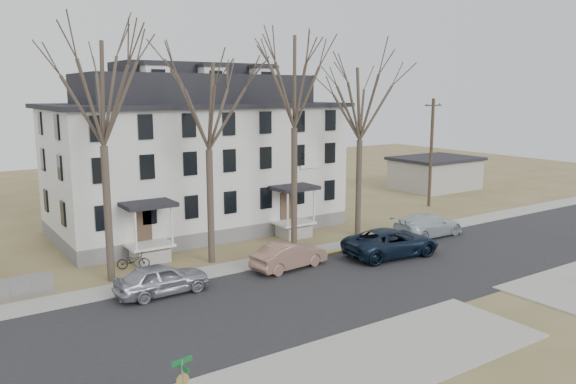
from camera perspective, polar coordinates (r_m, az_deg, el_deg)
ground at (r=29.28m, az=10.10°, el=-10.10°), size 120.00×120.00×0.00m
main_road at (r=30.65m, az=7.47°, el=-9.09°), size 120.00×10.00×0.04m
far_sidewalk at (r=35.13m, az=0.95°, el=-6.48°), size 120.00×2.00×0.08m
near_sidewalk_left at (r=21.01m, az=3.50°, el=-18.46°), size 20.00×5.00×0.08m
yellow_curb at (r=37.46m, az=8.06°, el=-5.52°), size 14.00×0.25×0.06m
boarding_house at (r=41.60m, az=-9.21°, el=3.56°), size 20.80×12.36×12.05m
distant_building at (r=60.74m, az=14.71°, el=1.88°), size 8.50×6.50×3.35m
tree_far_left at (r=30.53m, az=-18.52°, el=10.18°), size 8.40×8.40×13.72m
tree_mid_left at (r=32.68m, az=-8.15°, el=9.26°), size 7.80×7.80×12.74m
tree_center at (r=35.73m, az=0.66°, el=11.80°), size 9.00×9.00×14.70m
tree_mid_right at (r=39.11m, az=7.39°, el=9.40°), size 7.80×7.80×12.74m
utility_pole_far at (r=50.83m, az=14.34°, el=4.02°), size 2.00×0.28×9.50m
car_silver at (r=29.07m, az=-12.67°, el=-8.67°), size 4.73×1.98×1.60m
car_tan at (r=32.37m, az=0.11°, el=-6.52°), size 4.81×2.14×1.53m
car_navy at (r=35.33m, az=10.46°, el=-5.11°), size 6.43×3.49×1.71m
car_white at (r=40.58m, az=14.01°, el=-3.33°), size 5.64×2.39×1.62m
bicycle_left at (r=33.56m, az=-15.44°, el=-6.80°), size 1.94×1.30×0.97m
street_sign at (r=17.66m, az=-10.64°, el=-18.59°), size 0.68×0.68×2.40m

